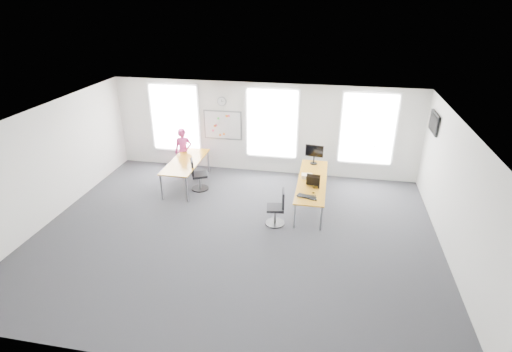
% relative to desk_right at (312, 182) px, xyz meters
% --- Properties ---
extents(floor, '(10.00, 10.00, 0.00)m').
position_rel_desk_right_xyz_m(floor, '(-1.76, -2.01, -0.68)').
color(floor, '#28292D').
rests_on(floor, ground).
extents(ceiling, '(10.00, 10.00, 0.00)m').
position_rel_desk_right_xyz_m(ceiling, '(-1.76, -2.01, 2.32)').
color(ceiling, silver).
rests_on(ceiling, ground).
extents(wall_back, '(10.00, 0.00, 10.00)m').
position_rel_desk_right_xyz_m(wall_back, '(-1.76, 1.99, 0.82)').
color(wall_back, silver).
rests_on(wall_back, ground).
extents(wall_front, '(10.00, 0.00, 10.00)m').
position_rel_desk_right_xyz_m(wall_front, '(-1.76, -6.01, 0.82)').
color(wall_front, silver).
rests_on(wall_front, ground).
extents(wall_left, '(0.00, 10.00, 10.00)m').
position_rel_desk_right_xyz_m(wall_left, '(-6.76, -2.01, 0.82)').
color(wall_left, silver).
rests_on(wall_left, ground).
extents(wall_right, '(0.00, 10.00, 10.00)m').
position_rel_desk_right_xyz_m(wall_right, '(3.24, -2.01, 0.82)').
color(wall_right, silver).
rests_on(wall_right, ground).
extents(window_left, '(1.60, 0.06, 2.20)m').
position_rel_desk_right_xyz_m(window_left, '(-4.76, 1.96, 1.02)').
color(window_left, silver).
rests_on(window_left, wall_back).
extents(window_mid, '(1.60, 0.06, 2.20)m').
position_rel_desk_right_xyz_m(window_mid, '(-1.46, 1.96, 1.02)').
color(window_mid, silver).
rests_on(window_mid, wall_back).
extents(window_right, '(1.60, 0.06, 2.20)m').
position_rel_desk_right_xyz_m(window_right, '(1.54, 1.96, 1.02)').
color(window_right, silver).
rests_on(window_right, wall_back).
extents(desk_right, '(0.79, 2.98, 0.72)m').
position_rel_desk_right_xyz_m(desk_right, '(0.00, 0.00, 0.00)').
color(desk_right, '#AA7726').
rests_on(desk_right, ground).
extents(desk_left, '(0.90, 2.24, 0.82)m').
position_rel_desk_right_xyz_m(desk_left, '(-3.93, 0.47, 0.07)').
color(desk_left, '#AA7726').
rests_on(desk_left, ground).
extents(chair_right, '(0.52, 0.52, 0.97)m').
position_rel_desk_right_xyz_m(chair_right, '(-0.80, -1.31, -0.25)').
color(chair_right, black).
rests_on(chair_right, ground).
extents(chair_left, '(0.59, 0.59, 0.99)m').
position_rel_desk_right_xyz_m(chair_left, '(-3.49, 0.24, -0.25)').
color(chair_left, black).
rests_on(chair_left, ground).
extents(person, '(0.66, 0.54, 1.57)m').
position_rel_desk_right_xyz_m(person, '(-4.29, 1.27, 0.11)').
color(person, '#C03076').
rests_on(person, ground).
extents(whiteboard, '(1.20, 0.03, 0.90)m').
position_rel_desk_right_xyz_m(whiteboard, '(-3.11, 1.96, 0.87)').
color(whiteboard, silver).
rests_on(whiteboard, wall_back).
extents(wall_clock, '(0.30, 0.04, 0.30)m').
position_rel_desk_right_xyz_m(wall_clock, '(-3.11, 1.96, 1.67)').
color(wall_clock, gray).
rests_on(wall_clock, wall_back).
extents(tv, '(0.06, 0.90, 0.55)m').
position_rel_desk_right_xyz_m(tv, '(3.19, 0.99, 1.62)').
color(tv, black).
rests_on(tv, wall_right).
extents(keyboard, '(0.53, 0.34, 0.02)m').
position_rel_desk_right_xyz_m(keyboard, '(-0.08, -1.04, 0.06)').
color(keyboard, black).
rests_on(keyboard, desk_right).
extents(mouse, '(0.07, 0.10, 0.04)m').
position_rel_desk_right_xyz_m(mouse, '(0.17, -1.19, 0.07)').
color(mouse, black).
rests_on(mouse, desk_right).
extents(lens_cap, '(0.07, 0.07, 0.01)m').
position_rel_desk_right_xyz_m(lens_cap, '(0.08, -0.78, 0.05)').
color(lens_cap, black).
rests_on(lens_cap, desk_right).
extents(headphones, '(0.17, 0.09, 0.10)m').
position_rel_desk_right_xyz_m(headphones, '(0.13, -0.49, 0.09)').
color(headphones, black).
rests_on(headphones, desk_right).
extents(laptop_sleeve, '(0.39, 0.26, 0.31)m').
position_rel_desk_right_xyz_m(laptop_sleeve, '(0.04, -0.34, 0.20)').
color(laptop_sleeve, black).
rests_on(laptop_sleeve, desk_right).
extents(paper_stack, '(0.32, 0.25, 0.11)m').
position_rel_desk_right_xyz_m(paper_stack, '(-0.16, 0.14, 0.10)').
color(paper_stack, '#F4E1BF').
rests_on(paper_stack, desk_right).
extents(monitor, '(0.55, 0.22, 0.61)m').
position_rel_desk_right_xyz_m(monitor, '(-0.03, 1.20, 0.42)').
color(monitor, black).
rests_on(monitor, desk_right).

